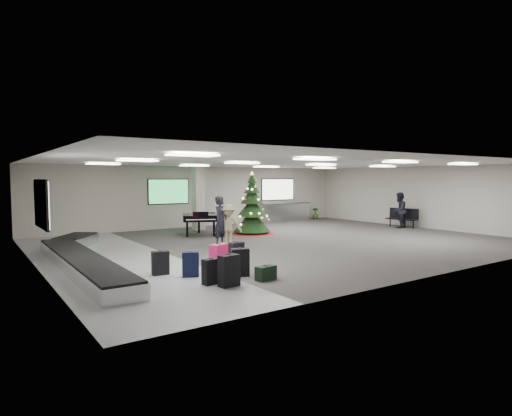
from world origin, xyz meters
TOP-DOWN VIEW (x-y plane):
  - ground at (0.00, 0.00)m, footprint 18.00×18.00m
  - room_envelope at (-0.38, 0.67)m, footprint 18.02×14.02m
  - baggage_carousel at (-7.84, -0.08)m, footprint 2.28×9.71m
  - service_counter at (5.00, 6.65)m, footprint 4.05×0.65m
  - suitcase_0 at (-5.51, -4.88)m, footprint 0.52×0.33m
  - suitcase_1 at (-4.71, -4.10)m, footprint 0.53×0.41m
  - pink_suitcase at (-4.94, -3.38)m, footprint 0.56×0.44m
  - suitcase_3 at (-4.05, -2.84)m, footprint 0.48×0.31m
  - navy_suitcase at (-5.83, -3.44)m, footprint 0.49×0.40m
  - suitcase_5 at (-5.77, -4.45)m, footprint 0.44×0.28m
  - green_duffel at (-4.41, -4.85)m, footprint 0.57×0.34m
  - suitcase_8 at (-6.39, -2.78)m, footprint 0.46×0.30m
  - christmas_tree at (0.41, 2.93)m, footprint 2.05×2.05m
  - grand_piano at (-1.82, 3.87)m, footprint 2.13×2.36m
  - bench at (8.30, 0.48)m, footprint 0.84×1.66m
  - traveler_a at (-2.64, 0.52)m, footprint 0.83×0.74m
  - traveler_b at (-2.40, 0.37)m, footprint 1.19×1.01m
  - traveler_bench at (7.92, 0.44)m, footprint 1.03×0.88m
  - potted_plant_left at (2.18, 6.09)m, footprint 0.59×0.63m
  - potted_plant_right at (7.61, 6.46)m, footprint 0.56×0.56m

SIDE VIEW (x-z plane):
  - ground at x=0.00m, z-range 0.00..0.00m
  - green_duffel at x=-4.41m, z-range -0.01..0.37m
  - baggage_carousel at x=-7.84m, z-range 0.00..0.43m
  - suitcase_5 at x=-5.77m, z-range -0.01..0.64m
  - suitcase_8 at x=-6.39m, z-range -0.01..0.65m
  - navy_suitcase at x=-5.83m, z-range -0.01..0.67m
  - suitcase_3 at x=-4.05m, z-range -0.01..0.69m
  - potted_plant_right at x=7.61m, z-range 0.00..0.72m
  - suitcase_1 at x=-4.71m, z-range -0.01..0.74m
  - suitcase_0 at x=-5.51m, z-range -0.01..0.77m
  - pink_suitcase at x=-4.94m, z-range -0.01..0.79m
  - potted_plant_left at x=2.18m, z-range 0.00..0.91m
  - service_counter at x=5.00m, z-range 0.01..1.09m
  - bench at x=8.30m, z-range 0.06..1.07m
  - grand_piano at x=-1.82m, z-range 0.24..1.34m
  - traveler_b at x=-2.40m, z-range 0.00..1.60m
  - traveler_bench at x=7.92m, z-range 0.00..1.85m
  - traveler_a at x=-2.64m, z-range 0.00..1.91m
  - christmas_tree at x=0.41m, z-range -0.46..2.46m
  - room_envelope at x=-0.38m, z-range 0.73..3.94m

